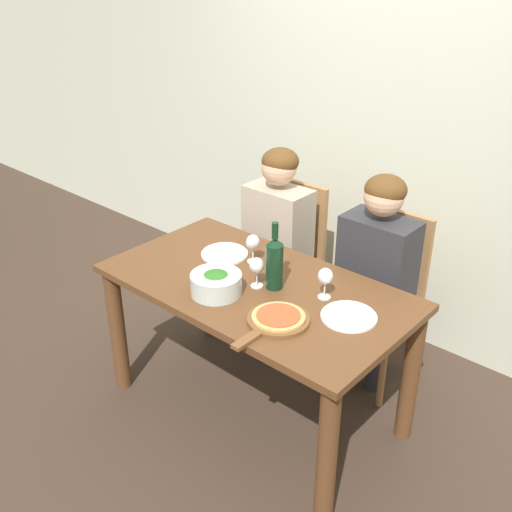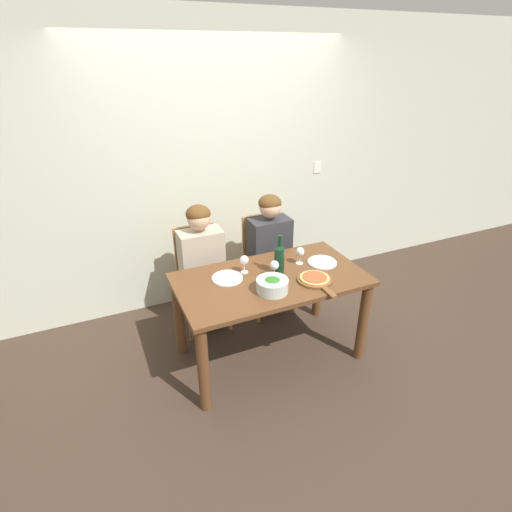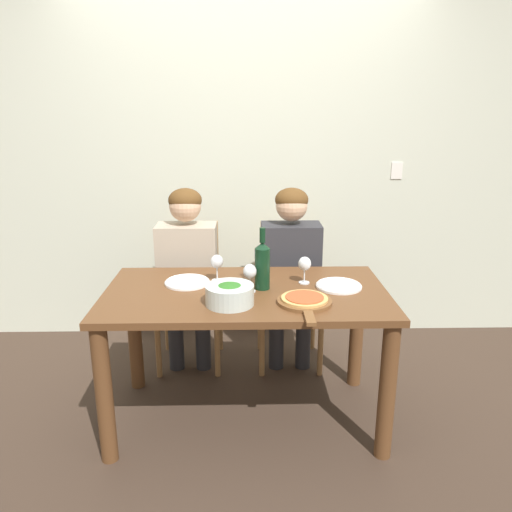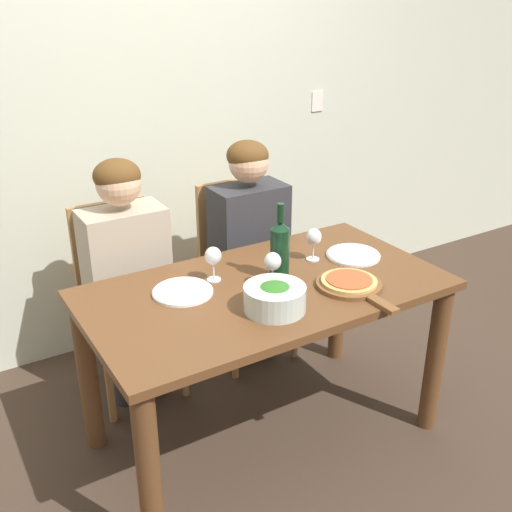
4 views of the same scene
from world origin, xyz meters
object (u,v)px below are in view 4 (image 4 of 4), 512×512
Objects in this scene: broccoli_bowl at (275,298)px; wine_glass_left at (213,258)px; person_man at (251,234)px; dinner_plate_right at (353,255)px; chair_left at (123,295)px; person_woman at (127,262)px; pizza_on_board at (350,284)px; wine_bottle at (280,249)px; wine_glass_centre at (273,263)px; chair_right at (240,265)px; wine_glass_right at (314,238)px; dinner_plate_left at (183,291)px.

wine_glass_left is at bearing 103.02° from broccoli_bowl.
person_man reaches higher than dinner_plate_right.
broccoli_bowl is at bearing -71.88° from chair_left.
wine_glass_left is (0.22, -0.45, 0.14)m from person_woman.
pizza_on_board reaches higher than dinner_plate_right.
chair_left is at bearing 170.15° from person_man.
wine_bottle is (0.46, -0.69, 0.40)m from chair_left.
broccoli_bowl is (-0.17, -0.22, -0.08)m from wine_bottle.
person_woman is 1.04m from pizza_on_board.
wine_glass_centre is (-0.27, -0.63, 0.14)m from person_man.
chair_right is at bearing 89.79° from pizza_on_board.
chair_right is 0.76m from dinner_plate_right.
wine_glass_left is at bearing -134.98° from person_man.
wine_glass_left reaches higher than pizza_on_board.
person_woman is 8.00× the size of wine_glass_right.
wine_glass_left is at bearing -68.91° from chair_left.
broccoli_bowl is at bearing -115.00° from person_man.
wine_glass_centre is at bearing -57.50° from person_woman.
dinner_plate_left is at bearing 174.72° from dinner_plate_right.
wine_glass_left and wine_glass_right have the same top height.
wine_bottle is at bearing -178.58° from dinner_plate_right.
wine_glass_centre is at bearing -110.06° from chair_right.
person_woman reaches higher than wine_glass_left.
chair_left is at bearing 95.31° from dinner_plate_left.
chair_right is 3.89× the size of dinner_plate_left.
pizza_on_board is at bearing -33.14° from wine_glass_centre.
wine_glass_right is (-0.18, 0.07, 0.10)m from dinner_plate_right.
chair_left is 3.89× the size of dinner_plate_left.
chair_left reaches higher than wine_glass_centre.
wine_glass_left is at bearing -64.12° from person_woman.
wine_glass_left is at bearing 135.83° from wine_glass_centre.
chair_right is 3.99× the size of broccoli_bowl.
broccoli_bowl reaches higher than dinner_plate_right.
wine_glass_right is at bearing -86.76° from person_man.
dinner_plate_left is 0.38m from wine_glass_centre.
person_woman is at bearing 110.56° from broccoli_bowl.
person_woman reaches higher than chair_right.
broccoli_bowl is 1.58× the size of wine_glass_centre.
person_man reaches higher than broccoli_bowl.
pizza_on_board reaches higher than dinner_plate_left.
wine_bottle is 0.32m from pizza_on_board.
person_man is at bearing 0.00° from person_woman.
dinner_plate_right is 0.31m from pizza_on_board.
dinner_plate_left is at bearing -135.27° from chair_right.
wine_glass_left is (-0.25, 0.13, -0.03)m from wine_bottle.
wine_bottle reaches higher than wine_glass_left.
pizza_on_board is (-0.00, -0.80, 0.05)m from person_man.
wine_glass_right and wine_glass_centre have the same top height.
wine_glass_centre is (-0.48, -0.06, 0.10)m from dinner_plate_right.
person_man is at bearing 110.08° from dinner_plate_right.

